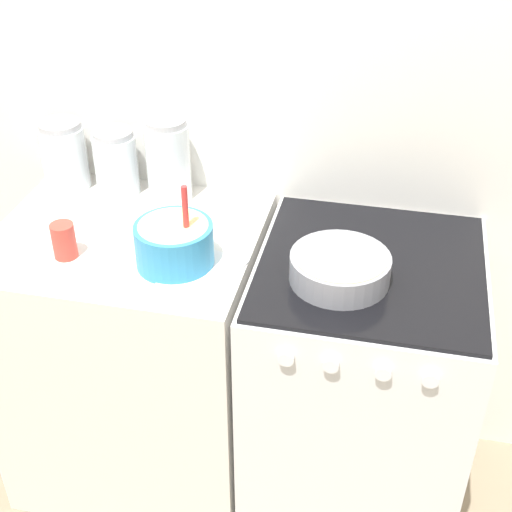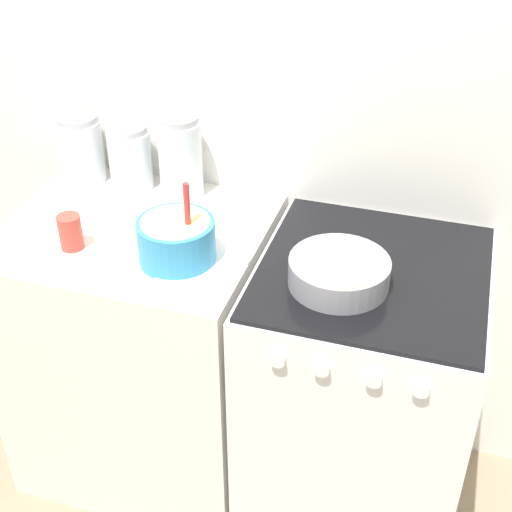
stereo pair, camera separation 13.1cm
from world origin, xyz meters
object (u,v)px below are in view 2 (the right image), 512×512
object	(u,v)px
baking_pan	(339,271)
storage_jar_middle	(131,161)
stove	(360,396)
storage_jar_left	(82,153)
storage_jar_right	(181,162)
mixing_bowl	(176,238)
tin_can	(70,232)

from	to	relation	value
baking_pan	storage_jar_middle	xyz separation A→B (m)	(-0.74, 0.33, 0.05)
stove	storage_jar_middle	size ratio (longest dim) A/B	4.53
storage_jar_middle	stove	bearing A→B (deg)	-16.00
stove	baking_pan	xyz separation A→B (m)	(-0.08, -0.09, 0.51)
storage_jar_left	storage_jar_right	distance (m)	0.34
mixing_bowl	storage_jar_middle	distance (m)	0.46
storage_jar_left	storage_jar_middle	world-z (taller)	storage_jar_left
tin_can	mixing_bowl	bearing A→B (deg)	5.72
stove	storage_jar_right	world-z (taller)	storage_jar_right
stove	baking_pan	size ratio (longest dim) A/B	3.58
storage_jar_middle	storage_jar_left	bearing A→B (deg)	180.00
mixing_bowl	storage_jar_left	xyz separation A→B (m)	(-0.47, 0.35, 0.02)
mixing_bowl	storage_jar_left	distance (m)	0.58
stove	tin_can	world-z (taller)	tin_can
baking_pan	storage_jar_right	xyz separation A→B (m)	(-0.57, 0.33, 0.07)
stove	storage_jar_middle	world-z (taller)	storage_jar_middle
stove	baking_pan	distance (m)	0.52
stove	storage_jar_middle	xyz separation A→B (m)	(-0.82, 0.23, 0.56)
mixing_bowl	tin_can	size ratio (longest dim) A/B	2.38
stove	storage_jar_left	distance (m)	1.16
storage_jar_left	storage_jar_middle	distance (m)	0.17
stove	storage_jar_right	bearing A→B (deg)	160.05
stove	storage_jar_left	size ratio (longest dim) A/B	4.28
baking_pan	tin_can	size ratio (longest dim) A/B	2.59
stove	storage_jar_middle	distance (m)	1.02
baking_pan	storage_jar_middle	distance (m)	0.81
baking_pan	storage_jar_middle	size ratio (longest dim) A/B	1.26
mixing_bowl	baking_pan	world-z (taller)	mixing_bowl
stove	storage_jar_left	bearing A→B (deg)	166.67
mixing_bowl	storage_jar_middle	xyz separation A→B (m)	(-0.30, 0.35, 0.02)
mixing_bowl	baking_pan	bearing A→B (deg)	2.54
stove	storage_jar_left	xyz separation A→B (m)	(-0.99, 0.23, 0.56)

